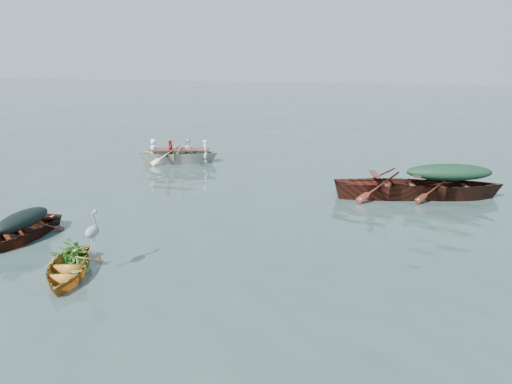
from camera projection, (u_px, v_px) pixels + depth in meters
ground at (258, 247)px, 11.74m from camera, size 140.00×140.00×0.00m
yellow_dinghy at (68, 277)px, 10.19m from camera, size 2.09×2.90×0.69m
dark_covered_boat at (25, 239)px, 12.25m from camera, size 1.23×3.15×0.74m
green_tarp_boat at (447, 198)px, 15.73m from camera, size 5.05×2.63×1.16m
open_wooden_boat at (392, 198)px, 15.77m from camera, size 5.34×2.74×1.24m
rowed_boat at (180, 163)px, 20.82m from camera, size 4.67×2.53×1.08m
dark_tarp_cover at (22, 217)px, 12.10m from camera, size 0.68×1.73×0.40m
green_tarp_cover at (449, 172)px, 15.51m from camera, size 2.78×1.45×0.52m
thwart_benches at (394, 178)px, 15.60m from camera, size 2.71×1.53×0.04m
heron at (93, 238)px, 10.09m from camera, size 0.41×0.48×0.92m
dinghy_weeds at (72, 238)px, 10.54m from camera, size 0.99×1.10×0.60m
rowers at (179, 141)px, 20.57m from camera, size 3.35×2.03×0.76m
oars at (180, 149)px, 20.67m from camera, size 1.29×2.66×0.06m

